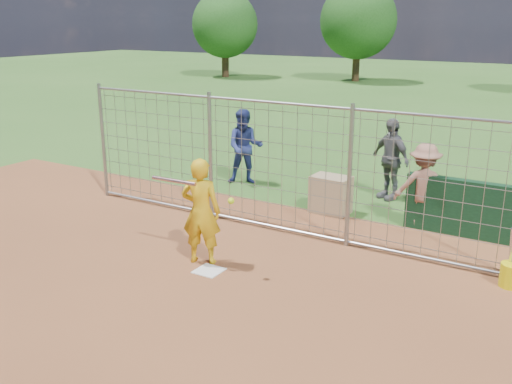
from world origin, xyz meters
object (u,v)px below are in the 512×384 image
Objects in this scene: bystander_a at (245,147)px; bucket_with_bats at (512,272)px; bystander_b at (390,159)px; bystander_c at (423,186)px; equipment_bin at (331,195)px; batter at (201,212)px.

bystander_a is 7.19m from bucket_with_bats.
bystander_b reaches higher than bystander_c.
equipment_bin is (2.76, -0.99, -0.53)m from bystander_a.
bystander_a is 1.10× the size of bystander_c.
batter is at bearing 31.94° from bystander_c.
bystander_a is (-1.96, 4.50, 0.02)m from batter.
batter is 4.52m from bystander_c.
equipment_bin is at bearing -47.71° from bystander_a.
bystander_a is at bearing 157.05° from bucket_with_bats.
equipment_bin is at bearing 154.79° from bucket_with_bats.
bucket_with_bats is at bearing -178.56° from batter.
batter reaches higher than bucket_with_bats.
bystander_c is 2.78m from bucket_with_bats.
equipment_bin is 0.82× the size of bucket_with_bats.
bystander_b is at bearing -73.61° from bystander_c.
batter reaches higher than bystander_c.
bystander_c is 1.95m from equipment_bin.
batter is 4.98m from bucket_with_bats.
bystander_b is 1.91× the size of bucket_with_bats.
bystander_a reaches higher than bucket_with_bats.
bystander_b is 2.33× the size of equipment_bin.
bucket_with_bats is (1.93, -1.91, -0.60)m from bystander_c.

